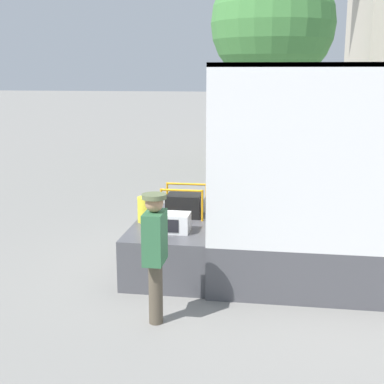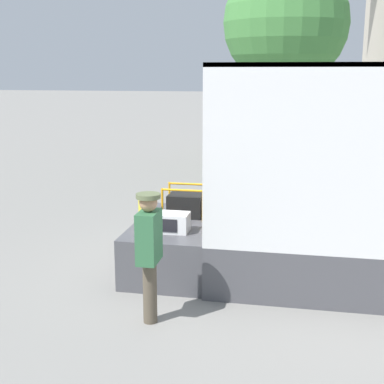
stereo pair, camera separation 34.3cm
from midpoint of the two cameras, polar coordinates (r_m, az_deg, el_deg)
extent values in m
plane|color=gray|center=(8.84, 3.62, -8.24)|extent=(160.00, 160.00, 0.00)
cube|color=#4C4C51|center=(8.70, 17.51, -6.44)|extent=(4.18, 2.50, 0.78)
cube|color=white|center=(9.53, 17.41, 5.31)|extent=(4.18, 0.06, 2.50)
cube|color=white|center=(7.13, 19.40, 2.87)|extent=(4.18, 0.06, 2.50)
cube|color=white|center=(8.25, 18.86, 12.66)|extent=(4.18, 2.50, 0.06)
cylinder|color=yellow|center=(9.32, 12.66, -1.34)|extent=(0.26, 0.26, 0.33)
cube|color=#B2A893|center=(9.34, 16.07, -1.49)|extent=(0.44, 0.32, 0.34)
cube|color=olive|center=(7.91, 20.91, -4.31)|extent=(0.44, 0.32, 0.35)
cube|color=olive|center=(8.14, 13.81, -3.33)|extent=(0.44, 0.32, 0.36)
cube|color=#4C4C51|center=(8.81, -0.55, -5.60)|extent=(1.30, 2.37, 0.78)
cube|color=white|center=(8.12, -0.85, -3.27)|extent=(0.49, 0.36, 0.29)
cube|color=black|center=(7.95, -1.47, -3.61)|extent=(0.31, 0.01, 0.20)
cube|color=black|center=(8.97, 0.42, -1.43)|extent=(0.57, 0.43, 0.37)
cylinder|color=slate|center=(8.93, 1.87, -1.39)|extent=(0.21, 0.24, 0.24)
cylinder|color=orange|center=(8.78, -2.07, -1.26)|extent=(0.04, 0.04, 0.52)
cylinder|color=orange|center=(8.66, 2.32, -1.47)|extent=(0.04, 0.04, 0.52)
cylinder|color=orange|center=(9.26, -1.36, -0.52)|extent=(0.04, 0.04, 0.52)
cylinder|color=orange|center=(9.14, 2.81, -0.71)|extent=(0.04, 0.04, 0.52)
cylinder|color=orange|center=(8.66, 0.11, 0.18)|extent=(0.68, 0.04, 0.04)
cylinder|color=orange|center=(9.14, 0.72, 0.85)|extent=(0.68, 0.04, 0.04)
cylinder|color=yellow|center=(8.67, -3.76, -1.83)|extent=(0.26, 0.26, 0.41)
cylinder|color=brown|center=(6.94, -3.07, -10.61)|extent=(0.18, 0.18, 0.82)
cube|color=#336B42|center=(6.68, -3.15, -4.81)|extent=(0.24, 0.44, 0.65)
sphere|color=tan|center=(6.56, -3.19, -1.15)|extent=(0.23, 0.23, 0.23)
cylinder|color=#606B47|center=(6.54, -3.20, -0.43)|extent=(0.31, 0.31, 0.06)
cylinder|color=brown|center=(17.33, 10.13, 6.84)|extent=(0.36, 0.36, 2.89)
sphere|color=#478942|center=(17.31, 10.56, 17.32)|extent=(3.83, 3.83, 3.83)
camera|label=1|loc=(0.17, -88.82, 0.27)|focal=50.00mm
camera|label=2|loc=(0.17, 91.18, -0.27)|focal=50.00mm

